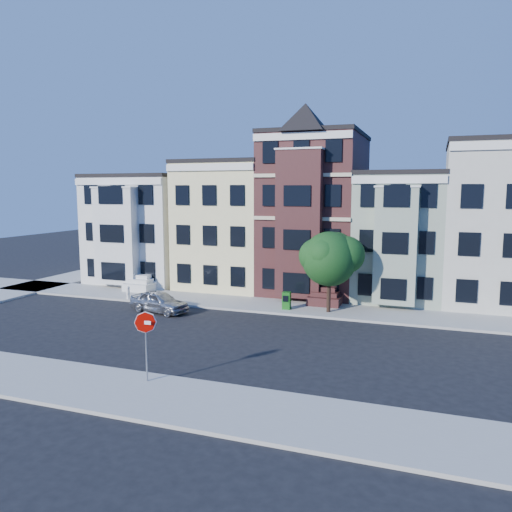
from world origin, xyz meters
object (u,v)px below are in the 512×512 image
at_px(parked_car, 159,302).
at_px(newspaper_box, 287,301).
at_px(street_tree, 329,263).
at_px(fire_hydrant, 128,294).
at_px(stop_sign, 146,342).

relative_size(parked_car, newspaper_box, 3.61).
distance_m(street_tree, fire_hydrant, 14.77).
bearing_deg(newspaper_box, street_tree, 1.30).
xyz_separation_m(street_tree, parked_car, (-10.59, -3.24, -2.67)).
xyz_separation_m(fire_hydrant, stop_sign, (9.79, -13.17, 1.28)).
height_order(street_tree, fire_hydrant, street_tree).
bearing_deg(street_tree, stop_sign, -108.14).
relative_size(parked_car, stop_sign, 1.25).
xyz_separation_m(street_tree, fire_hydrant, (-14.45, -1.05, -2.85)).
bearing_deg(street_tree, parked_car, -162.99).
xyz_separation_m(parked_car, stop_sign, (5.93, -10.98, 1.10)).
relative_size(newspaper_box, fire_hydrant, 1.56).
bearing_deg(stop_sign, parked_car, 111.68).
relative_size(parked_car, fire_hydrant, 5.61).
relative_size(fire_hydrant, stop_sign, 0.22).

